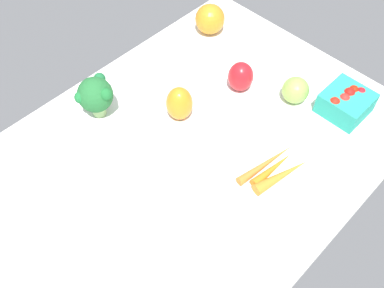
{
  "coord_description": "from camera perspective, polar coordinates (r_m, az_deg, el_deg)",
  "views": [
    {
      "loc": [
        -45.27,
        -44.47,
        89.26
      ],
      "look_at": [
        0.0,
        0.0,
        4.0
      ],
      "focal_mm": 41.19,
      "sensor_mm": 36.0,
      "label": 1
    }
  ],
  "objects": [
    {
      "name": "broccoli_head",
      "position": [
        1.13,
        -12.45,
        6.23
      ],
      "size": [
        9.74,
        10.14,
        11.55
      ],
      "color": "#98C27B",
      "rests_on": "tablecloth"
    },
    {
      "name": "bell_pepper_orange",
      "position": [
        1.11,
        -1.65,
        5.28
      ],
      "size": [
        7.58,
        7.58,
        9.67
      ],
      "primitive_type": "ellipsoid",
      "rotation": [
        0.0,
        0.0,
        1.69
      ],
      "color": "orange",
      "rests_on": "tablecloth"
    },
    {
      "name": "heirloom_tomato_orange",
      "position": [
        1.36,
        2.34,
        15.87
      ],
      "size": [
        8.91,
        8.91,
        8.91
      ],
      "primitive_type": "sphere",
      "color": "orange",
      "rests_on": "tablecloth"
    },
    {
      "name": "tablecloth",
      "position": [
        1.09,
        0.0,
        -0.94
      ],
      "size": [
        104.0,
        76.0,
        2.0
      ],
      "primitive_type": "cube",
      "color": "white",
      "rests_on": "ground"
    },
    {
      "name": "berry_basket",
      "position": [
        1.2,
        19.31,
        5.14
      ],
      "size": [
        11.31,
        11.31,
        6.95
      ],
      "color": "teal",
      "rests_on": "tablecloth"
    },
    {
      "name": "heirloom_tomato_green",
      "position": [
        1.19,
        13.25,
        6.81
      ],
      "size": [
        7.12,
        7.12,
        7.12
      ],
      "primitive_type": "sphere",
      "color": "#90C050",
      "rests_on": "tablecloth"
    },
    {
      "name": "bell_pepper_red",
      "position": [
        1.19,
        6.31,
        8.68
      ],
      "size": [
        9.05,
        9.05,
        8.43
      ],
      "primitive_type": "ellipsoid",
      "rotation": [
        0.0,
        0.0,
        1.14
      ],
      "color": "red",
      "rests_on": "tablecloth"
    },
    {
      "name": "carrot_bunch",
      "position": [
        1.05,
        10.71,
        -3.33
      ],
      "size": [
        17.35,
        10.4,
        2.92
      ],
      "color": "orange",
      "rests_on": "tablecloth"
    }
  ]
}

